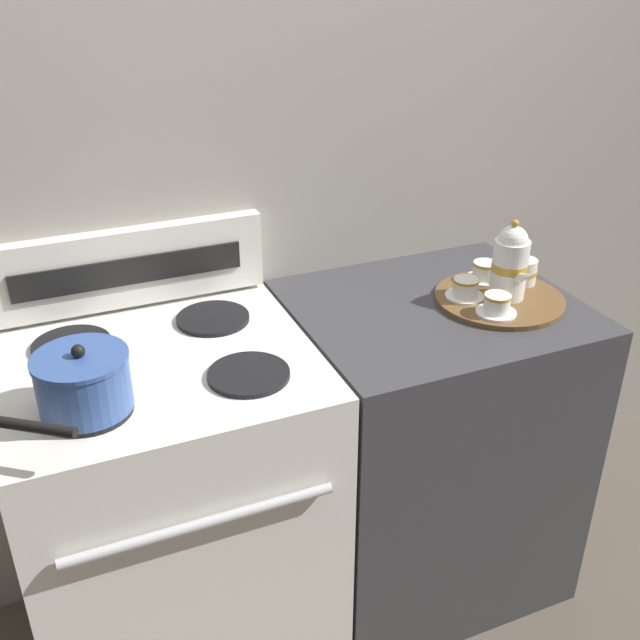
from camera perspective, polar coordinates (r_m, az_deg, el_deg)
ground_plane at (r=2.47m, az=-0.75°, el=-20.21°), size 6.00×6.00×0.00m
wall_back at (r=2.11m, az=-4.59°, el=7.33°), size 6.00×0.05×2.20m
stove at (r=2.07m, az=-10.96°, el=-14.24°), size 0.73×0.68×0.95m
control_panel at (r=2.01m, az=-14.42°, el=3.89°), size 0.72×0.05×0.21m
side_counter at (r=2.28m, az=7.98°, el=-9.40°), size 0.75×0.65×0.94m
saucepan at (r=1.61m, az=-17.64°, el=-4.57°), size 0.29×0.31×0.15m
serving_tray at (r=2.08m, az=13.50°, el=1.58°), size 0.35×0.35×0.01m
teapot at (r=2.04m, az=14.32°, el=4.28°), size 0.10×0.15×0.22m
teacup_left at (r=2.05m, az=11.02°, el=2.39°), size 0.11×0.11×0.05m
teacup_right at (r=1.98m, az=13.33°, el=1.17°), size 0.11×0.11×0.05m
teacup_front at (r=2.16m, az=12.45°, el=3.65°), size 0.11×0.11×0.05m
creamer_jug at (r=2.16m, az=15.29°, el=3.58°), size 0.07×0.07×0.07m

